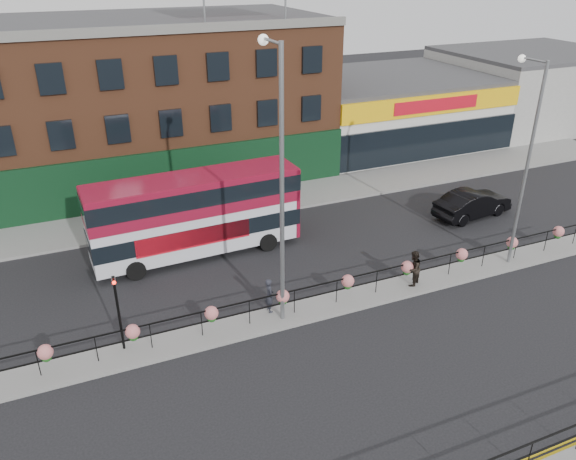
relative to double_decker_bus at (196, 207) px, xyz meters
name	(u,v)px	position (x,y,z in m)	size (l,w,h in m)	color
ground	(315,310)	(3.25, -6.94, -2.59)	(120.00, 120.00, 0.00)	black
north_pavement	(229,206)	(3.25, 5.06, -2.52)	(60.00, 4.00, 0.15)	gray
median	(315,309)	(3.25, -6.94, -2.52)	(60.00, 1.60, 0.15)	gray
brick_building	(131,101)	(-0.75, 13.01, 2.54)	(25.00, 12.21, 10.30)	brown
supermarket	(387,109)	(19.25, 12.96, 0.06)	(15.00, 12.25, 5.30)	silver
warehouse_east	(528,87)	(34.00, 13.06, 0.56)	(14.50, 12.00, 6.30)	#9C9C98
median_railing	(316,289)	(3.25, -6.94, -1.55)	(30.04, 0.56, 1.23)	black
double_decker_bus	(196,207)	(0.00, 0.00, 0.00)	(10.51, 2.92, 4.22)	silver
car	(473,204)	(15.84, -1.82, -1.79)	(5.03, 2.29, 1.60)	black
pedestrian_a	(269,295)	(1.34, -6.39, -1.67)	(0.39, 0.58, 1.55)	#22232C
pedestrian_b	(413,268)	(8.12, -7.02, -1.59)	(1.05, 0.99, 1.71)	black
lamp_column_west	(279,167)	(1.64, -6.83, 4.14)	(0.40, 1.95, 11.11)	gray
lamp_column_east	(526,149)	(13.74, -6.87, 3.30)	(0.35, 1.70, 9.69)	gray
traffic_light_median	(116,297)	(-4.75, -6.55, -0.12)	(0.15, 0.28, 3.65)	black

